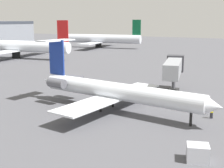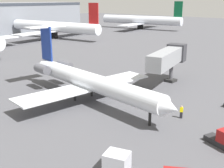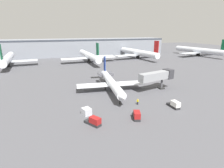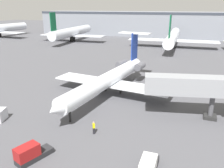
# 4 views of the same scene
# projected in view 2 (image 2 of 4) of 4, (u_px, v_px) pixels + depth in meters

# --- Properties ---
(ground_plane) EXTENTS (400.00, 400.00, 0.10)m
(ground_plane) POSITION_uv_depth(u_px,v_px,m) (105.00, 107.00, 41.28)
(ground_plane) COLOR #4C4C51
(regional_jet) EXTENTS (22.67, 30.86, 10.17)m
(regional_jet) POSITION_uv_depth(u_px,v_px,m) (87.00, 80.00, 43.11)
(regional_jet) COLOR silver
(regional_jet) RESTS_ON ground_plane
(jet_bridge) EXTENTS (13.95, 5.96, 6.55)m
(jet_bridge) POSITION_uv_depth(u_px,v_px,m) (169.00, 57.00, 50.71)
(jet_bridge) COLOR gray
(jet_bridge) RESTS_ON ground_plane
(ground_crew_marshaller) EXTENTS (0.44, 0.48, 1.69)m
(ground_crew_marshaller) POSITION_uv_depth(u_px,v_px,m) (181.00, 112.00, 37.03)
(ground_crew_marshaller) COLOR black
(ground_crew_marshaller) RESTS_ON ground_plane
(cargo_container_uld) EXTENTS (2.39, 2.57, 1.65)m
(cargo_container_uld) POSITION_uv_depth(u_px,v_px,m) (117.00, 162.00, 25.80)
(cargo_container_uld) COLOR silver
(cargo_container_uld) RESTS_ON ground_plane
(parked_airliner_east_mid) EXTENTS (35.97, 42.38, 13.28)m
(parked_airliner_east_mid) POSITION_uv_depth(u_px,v_px,m) (54.00, 27.00, 110.91)
(parked_airliner_east_mid) COLOR silver
(parked_airliner_east_mid) RESTS_ON ground_plane
(parked_airliner_east_end) EXTENTS (36.08, 42.50, 13.47)m
(parked_airliner_east_end) POSITION_uv_depth(u_px,v_px,m) (141.00, 20.00, 144.47)
(parked_airliner_east_end) COLOR silver
(parked_airliner_east_end) RESTS_ON ground_plane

